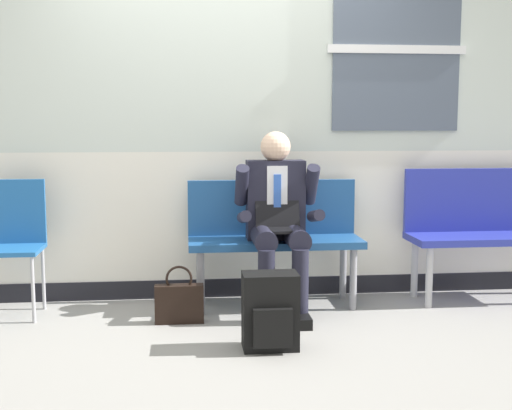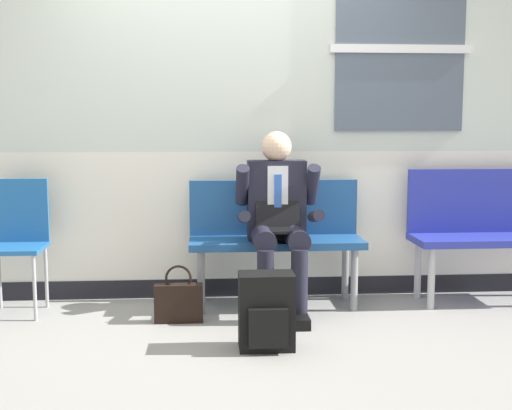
{
  "view_description": "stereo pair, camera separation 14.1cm",
  "coord_description": "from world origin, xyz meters",
  "px_view_note": "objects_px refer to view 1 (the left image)",
  "views": [
    {
      "loc": [
        -0.31,
        -4.21,
        1.3
      ],
      "look_at": [
        0.16,
        0.14,
        0.75
      ],
      "focal_mm": 46.69,
      "sensor_mm": 36.0,
      "label": 1
    },
    {
      "loc": [
        -0.17,
        -4.23,
        1.3
      ],
      "look_at": [
        0.16,
        0.14,
        0.75
      ],
      "focal_mm": 46.69,
      "sensor_mm": 36.0,
      "label": 2
    }
  ],
  "objects_px": {
    "bench_with_person": "(274,231)",
    "handbag": "(179,302)",
    "person_seated": "(278,217)",
    "backpack": "(270,312)",
    "folding_chair": "(15,234)",
    "bench_empty": "(477,225)"
  },
  "relations": [
    {
      "from": "bench_with_person",
      "to": "handbag",
      "type": "xyz_separation_m",
      "value": [
        -0.67,
        -0.4,
        -0.39
      ]
    },
    {
      "from": "person_seated",
      "to": "backpack",
      "type": "bearing_deg",
      "value": -100.97
    },
    {
      "from": "handbag",
      "to": "folding_chair",
      "type": "xyz_separation_m",
      "value": [
        -1.1,
        0.34,
        0.41
      ]
    },
    {
      "from": "handbag",
      "to": "bench_with_person",
      "type": "bearing_deg",
      "value": 30.79
    },
    {
      "from": "bench_empty",
      "to": "handbag",
      "type": "distance_m",
      "value": 2.25
    },
    {
      "from": "person_seated",
      "to": "folding_chair",
      "type": "distance_m",
      "value": 1.78
    },
    {
      "from": "bench_empty",
      "to": "backpack",
      "type": "xyz_separation_m",
      "value": [
        -1.65,
        -0.96,
        -0.33
      ]
    },
    {
      "from": "person_seated",
      "to": "backpack",
      "type": "xyz_separation_m",
      "value": [
        -0.15,
        -0.76,
        -0.44
      ]
    },
    {
      "from": "person_seated",
      "to": "backpack",
      "type": "height_order",
      "value": "person_seated"
    },
    {
      "from": "person_seated",
      "to": "handbag",
      "type": "distance_m",
      "value": 0.87
    },
    {
      "from": "bench_empty",
      "to": "person_seated",
      "type": "xyz_separation_m",
      "value": [
        -1.51,
        -0.2,
        0.11
      ]
    },
    {
      "from": "bench_with_person",
      "to": "backpack",
      "type": "height_order",
      "value": "bench_with_person"
    },
    {
      "from": "person_seated",
      "to": "handbag",
      "type": "bearing_deg",
      "value": -163.13
    },
    {
      "from": "folding_chair",
      "to": "bench_empty",
      "type": "bearing_deg",
      "value": 1.1
    },
    {
      "from": "folding_chair",
      "to": "bench_with_person",
      "type": "bearing_deg",
      "value": 1.83
    },
    {
      "from": "handbag",
      "to": "folding_chair",
      "type": "height_order",
      "value": "folding_chair"
    },
    {
      "from": "bench_empty",
      "to": "handbag",
      "type": "relative_size",
      "value": 2.73
    },
    {
      "from": "bench_with_person",
      "to": "handbag",
      "type": "height_order",
      "value": "bench_with_person"
    },
    {
      "from": "person_seated",
      "to": "bench_empty",
      "type": "bearing_deg",
      "value": 7.65
    },
    {
      "from": "bench_empty",
      "to": "handbag",
      "type": "bearing_deg",
      "value": -169.45
    },
    {
      "from": "bench_with_person",
      "to": "person_seated",
      "type": "bearing_deg",
      "value": -90.0
    },
    {
      "from": "backpack",
      "to": "handbag",
      "type": "bearing_deg",
      "value": 133.45
    }
  ]
}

